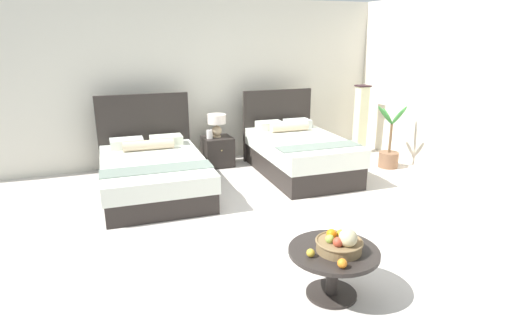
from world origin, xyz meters
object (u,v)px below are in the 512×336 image
bed_near_window (153,172)px  fruit_bowl (340,243)px  potted_palm (389,152)px  coffee_table (333,262)px  bed_near_corner (299,153)px  floor_lamp_corner (361,120)px  loose_apple (311,253)px  nightstand (218,151)px  table_lamp (217,122)px  loose_orange (342,263)px  vase (209,134)px

bed_near_window → fruit_bowl: 3.37m
potted_palm → coffee_table: bearing=-134.6°
bed_near_corner → potted_palm: (1.56, -0.26, -0.08)m
fruit_bowl → bed_near_window: bearing=108.4°
bed_near_corner → floor_lamp_corner: bearing=23.6°
coffee_table → loose_apple: loose_apple is taller
nightstand → loose_apple: loose_apple is taller
table_lamp → fruit_bowl: table_lamp is taller
fruit_bowl → potted_palm: potted_palm is taller
coffee_table → loose_orange: bearing=-109.1°
table_lamp → loose_orange: 4.33m
loose_orange → vase: bearing=88.3°
loose_apple → potted_palm: 4.23m
bed_near_window → bed_near_corner: size_ratio=1.05×
bed_near_corner → fruit_bowl: bed_near_corner is taller
nightstand → vase: (-0.14, -0.04, 0.32)m
vase → loose_apple: (-0.27, -4.01, -0.10)m
vase → coffee_table: size_ratio=0.19×
nightstand → coffee_table: nightstand is taller
nightstand → table_lamp: bearing=90.0°
coffee_table → potted_palm: (2.83, 2.87, -0.07)m
bed_near_corner → floor_lamp_corner: floor_lamp_corner is taller
loose_orange → potted_palm: (2.92, 3.14, -0.22)m
bed_near_corner → nightstand: bearing=140.5°
loose_apple → table_lamp: bearing=84.2°
vase → fruit_bowl: size_ratio=0.37×
coffee_table → floor_lamp_corner: (2.90, 3.84, 0.31)m
nightstand → loose_orange: (-0.27, -4.29, 0.23)m
nightstand → table_lamp: table_lamp is taller
potted_palm → floor_lamp_corner: bearing=85.6°
table_lamp → floor_lamp_corner: floor_lamp_corner is taller
bed_near_corner → fruit_bowl: (-1.24, -3.17, 0.17)m
bed_near_corner → coffee_table: size_ratio=2.72×
bed_near_window → vase: bed_near_window is taller
bed_near_window → loose_orange: bearing=-74.6°
bed_near_window → nightstand: bearing=36.0°
bed_near_corner → vase: (-1.23, 0.86, 0.23)m
nightstand → vase: 0.35m
loose_orange → nightstand: bearing=86.4°
loose_orange → bed_near_window: bearing=105.4°
floor_lamp_corner → bed_near_corner: bearing=-156.4°
table_lamp → coffee_table: table_lamp is taller
loose_apple → potted_palm: potted_palm is taller
table_lamp → vase: table_lamp is taller
nightstand → table_lamp: size_ratio=1.28×
table_lamp → potted_palm: size_ratio=0.36×
coffee_table → loose_orange: 0.32m
bed_near_window → potted_palm: bearing=-4.1°
coffee_table → potted_palm: 4.03m
nightstand → coffee_table: bearing=-92.5°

